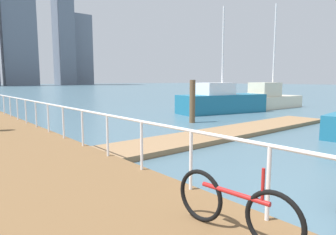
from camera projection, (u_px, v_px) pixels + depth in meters
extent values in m
plane|color=#476675|center=(47.00, 113.00, 20.77)|extent=(300.00, 300.00, 0.00)
cube|color=#93704C|center=(230.00, 132.00, 12.66)|extent=(13.75, 2.00, 0.18)
cylinder|color=white|center=(268.00, 183.00, 4.01)|extent=(0.06, 0.06, 1.05)
cylinder|color=white|center=(191.00, 160.00, 5.16)|extent=(0.06, 0.06, 1.05)
cylinder|color=white|center=(142.00, 146.00, 6.30)|extent=(0.06, 0.06, 1.05)
cylinder|color=white|center=(108.00, 136.00, 7.45)|extent=(0.06, 0.06, 1.05)
cylinder|color=white|center=(83.00, 128.00, 8.59)|extent=(0.06, 0.06, 1.05)
cylinder|color=white|center=(63.00, 123.00, 9.74)|extent=(0.06, 0.06, 1.05)
cylinder|color=white|center=(48.00, 118.00, 10.88)|extent=(0.06, 0.06, 1.05)
cylinder|color=white|center=(36.00, 114.00, 12.03)|extent=(0.06, 0.06, 1.05)
cylinder|color=white|center=(26.00, 111.00, 13.18)|extent=(0.06, 0.06, 1.05)
cylinder|color=white|center=(17.00, 109.00, 14.32)|extent=(0.06, 0.06, 1.05)
cylinder|color=white|center=(10.00, 107.00, 15.47)|extent=(0.06, 0.06, 1.05)
cylinder|color=white|center=(4.00, 105.00, 16.61)|extent=(0.06, 0.06, 1.05)
cylinder|color=white|center=(55.00, 105.00, 10.25)|extent=(0.06, 28.61, 0.06)
cylinder|color=brown|center=(192.00, 101.00, 15.99)|extent=(0.31, 0.31, 2.33)
cube|color=beige|center=(272.00, 102.00, 24.41)|extent=(6.06, 2.27, 0.99)
cube|color=beige|center=(265.00, 90.00, 23.66)|extent=(2.43, 1.70, 1.13)
cylinder|color=silver|center=(274.00, 51.00, 23.88)|extent=(0.12, 0.12, 7.38)
cube|color=#1E6B8C|center=(222.00, 104.00, 20.93)|extent=(6.77, 3.48, 1.30)
cube|color=white|center=(216.00, 89.00, 20.55)|extent=(2.57, 2.14, 0.83)
cylinder|color=silver|center=(223.00, 51.00, 20.47)|extent=(0.12, 0.12, 6.03)
torus|color=black|center=(200.00, 195.00, 4.02)|extent=(0.12, 0.72, 0.72)
torus|color=black|center=(274.00, 222.00, 3.28)|extent=(0.12, 0.72, 0.72)
cylinder|color=red|center=(234.00, 193.00, 3.63)|extent=(0.14, 0.95, 0.06)
cylinder|color=red|center=(263.00, 185.00, 3.34)|extent=(0.04, 0.04, 0.40)
cube|color=slate|center=(63.00, 23.00, 137.14)|extent=(8.06, 12.73, 56.95)
cube|color=slate|center=(79.00, 50.00, 150.22)|extent=(12.30, 6.54, 35.02)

